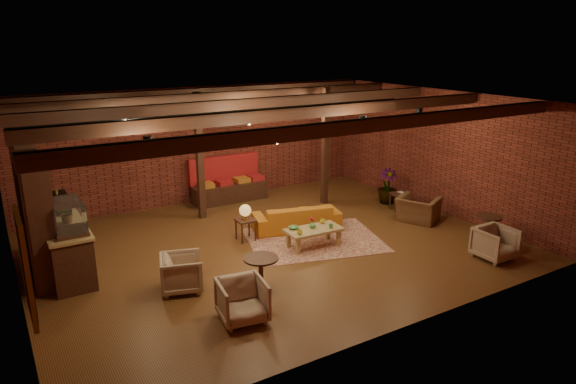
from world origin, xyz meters
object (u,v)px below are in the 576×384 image
side_table_lamp (245,213)px  plant_tall (390,152)px  sofa (296,217)px  armchair_far (495,242)px  round_table_left (261,268)px  armchair_right (418,205)px  round_table_right (488,225)px  armchair_b (242,299)px  side_table_book (399,195)px  coffee_table (313,231)px  armchair_a (182,271)px

side_table_lamp → plant_tall: 4.73m
sofa → armchair_far: (2.64, -3.62, 0.07)m
sofa → round_table_left: bearing=61.1°
side_table_lamp → armchair_right: size_ratio=0.88×
round_table_right → armchair_b: bearing=-179.2°
armchair_b → plant_tall: size_ratio=0.26×
round_table_left → side_table_book: bearing=22.0°
armchair_right → round_table_right: bearing=161.1°
round_table_left → armchair_far: (4.87, -1.24, -0.07)m
side_table_book → sofa: bearing=175.9°
coffee_table → armchair_far: bearing=-40.5°
sofa → round_table_right: 4.37m
armchair_a → armchair_b: armchair_b is taller
armchair_b → side_table_book: 6.73m
sofa → armchair_b: armchair_b is taller
side_table_book → armchair_a: bearing=-168.2°
side_table_lamp → round_table_right: 5.43m
plant_tall → round_table_left: bearing=-153.0°
sofa → armchair_far: armchair_far is taller
armchair_a → round_table_right: size_ratio=1.11×
sofa → side_table_book: (3.11, -0.22, 0.13)m
coffee_table → round_table_left: bearing=-147.7°
coffee_table → armchair_a: bearing=-171.8°
coffee_table → side_table_book: coffee_table is taller
armchair_b → armchair_far: size_ratio=1.03×
coffee_table → plant_tall: 4.02m
armchair_right → side_table_book: 0.91m
armchair_right → armchair_far: (-0.29, -2.51, -0.05)m
sofa → armchair_b: (-2.97, -3.11, 0.08)m
sofa → side_table_book: bearing=-169.8°
side_table_book → plant_tall: (0.16, 0.65, 1.02)m
sofa → side_table_book: sofa is taller
sofa → side_table_lamp: side_table_lamp is taller
sofa → round_table_left: round_table_left is taller
sofa → round_table_left: size_ratio=3.17×
side_table_book → plant_tall: plant_tall is taller
coffee_table → round_table_right: (3.42, -1.89, 0.07)m
side_table_lamp → side_table_book: size_ratio=1.64×
round_table_left → armchair_far: bearing=-14.3°
armchair_far → round_table_right: bearing=49.7°
armchair_b → round_table_left: bearing=53.4°
side_table_book → round_table_right: (0.04, -2.80, 0.01)m
side_table_lamp → plant_tall: size_ratio=0.29×
side_table_lamp → armchair_b: side_table_lamp is taller
armchair_a → round_table_left: bearing=-105.6°
coffee_table → side_table_book: bearing=15.1°
coffee_table → plant_tall: plant_tall is taller
sofa → round_table_right: bearing=150.4°
coffee_table → plant_tall: bearing=23.9°
coffee_table → armchair_a: armchair_a is taller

